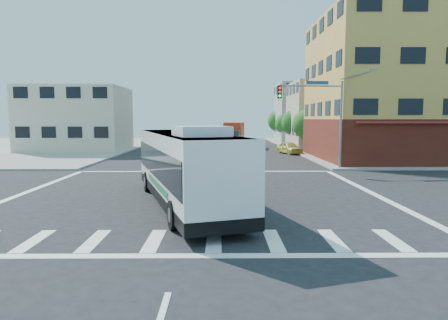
{
  "coord_description": "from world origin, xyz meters",
  "views": [
    {
      "loc": [
        1.23,
        -20.96,
        4.06
      ],
      "look_at": [
        1.42,
        2.56,
        1.61
      ],
      "focal_mm": 32.0,
      "sensor_mm": 36.0,
      "label": 1
    }
  ],
  "objects": [
    {
      "name": "building_east_near",
      "position": [
        16.98,
        33.98,
        4.51
      ],
      "size": [
        12.06,
        10.06,
        9.0
      ],
      "color": "tan",
      "rests_on": "ground"
    },
    {
      "name": "signal_mast_ne",
      "position": [
        9.08,
        10.62,
        4.98
      ],
      "size": [
        7.91,
        1.13,
        8.07
      ],
      "color": "slate",
      "rests_on": "ground"
    },
    {
      "name": "building_west",
      "position": [
        -17.02,
        29.98,
        4.01
      ],
      "size": [
        12.06,
        10.06,
        8.0
      ],
      "color": "beige",
      "rests_on": "ground"
    },
    {
      "name": "transit_bus",
      "position": [
        -0.46,
        -2.46,
        1.84
      ],
      "size": [
        6.31,
        12.95,
        3.76
      ],
      "rotation": [
        0.0,
        0.0,
        0.3
      ],
      "color": "black",
      "rests_on": "ground"
    },
    {
      "name": "street_tree_d",
      "position": [
        11.9,
        51.92,
        3.88
      ],
      "size": [
        4.0,
        4.0,
        6.03
      ],
      "color": "#332212",
      "rests_on": "ground"
    },
    {
      "name": "box_truck",
      "position": [
        2.99,
        34.02,
        1.71
      ],
      "size": [
        3.39,
        8.08,
        3.52
      ],
      "rotation": [
        0.0,
        0.0,
        -0.15
      ],
      "color": "#27262B",
      "rests_on": "ground"
    },
    {
      "name": "ground",
      "position": [
        0.0,
        0.0,
        0.0
      ],
      "size": [
        120.0,
        120.0,
        0.0
      ],
      "primitive_type": "plane",
      "color": "black",
      "rests_on": "ground"
    },
    {
      "name": "parked_car",
      "position": [
        9.17,
        24.92,
        0.7
      ],
      "size": [
        2.85,
        4.45,
        1.41
      ],
      "primitive_type": "imported",
      "rotation": [
        0.0,
        0.0,
        0.31
      ],
      "color": "#D1C653",
      "rests_on": "ground"
    },
    {
      "name": "street_tree_a",
      "position": [
        11.9,
        27.92,
        3.59
      ],
      "size": [
        3.6,
        3.6,
        5.53
      ],
      "color": "#332212",
      "rests_on": "ground"
    },
    {
      "name": "street_tree_b",
      "position": [
        11.9,
        35.92,
        3.75
      ],
      "size": [
        3.8,
        3.8,
        5.79
      ],
      "color": "#332212",
      "rests_on": "ground"
    },
    {
      "name": "corner_building_ne",
      "position": [
        19.99,
        18.48,
        5.89
      ],
      "size": [
        18.1,
        15.44,
        14.0
      ],
      "color": "#B58C41",
      "rests_on": "ground"
    },
    {
      "name": "building_east_far",
      "position": [
        16.98,
        47.98,
        5.01
      ],
      "size": [
        12.06,
        10.06,
        10.0
      ],
      "color": "#9E9E99",
      "rests_on": "ground"
    },
    {
      "name": "street_tree_c",
      "position": [
        11.9,
        43.92,
        3.46
      ],
      "size": [
        3.4,
        3.4,
        5.29
      ],
      "color": "#332212",
      "rests_on": "ground"
    }
  ]
}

